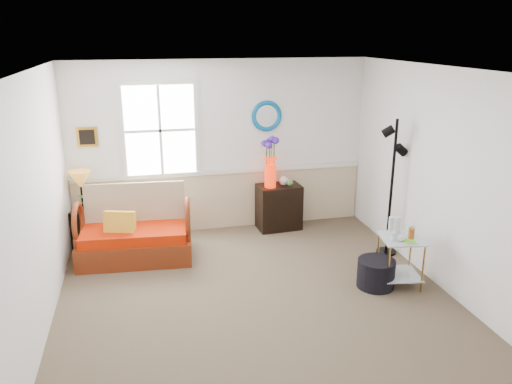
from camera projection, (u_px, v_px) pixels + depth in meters
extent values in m
cube|color=brown|center=(260.00, 307.00, 5.64)|extent=(4.50, 5.00, 0.01)
cube|color=white|center=(261.00, 71.00, 4.84)|extent=(4.50, 5.00, 0.01)
cube|color=white|center=(221.00, 147.00, 7.56)|extent=(4.50, 0.01, 2.60)
cube|color=white|center=(361.00, 329.00, 2.92)|extent=(4.50, 0.01, 2.60)
cube|color=white|center=(31.00, 215.00, 4.75)|extent=(0.01, 5.00, 2.60)
cube|color=white|center=(450.00, 184.00, 5.73)|extent=(0.01, 5.00, 2.60)
cube|color=#C5AF89|center=(223.00, 201.00, 7.80)|extent=(4.46, 0.02, 0.90)
cube|color=white|center=(222.00, 172.00, 7.65)|extent=(4.46, 0.04, 0.06)
cube|color=#C58921|center=(87.00, 137.00, 7.04)|extent=(0.28, 0.03, 0.28)
torus|color=#028EC3|center=(267.00, 116.00, 7.55)|extent=(0.47, 0.07, 0.47)
imported|color=#4E8540|center=(91.00, 202.00, 7.02)|extent=(0.35, 0.38, 0.25)
cylinder|color=black|center=(376.00, 273.00, 6.04)|extent=(0.59, 0.59, 0.35)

